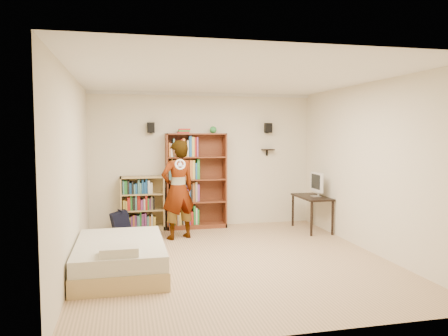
% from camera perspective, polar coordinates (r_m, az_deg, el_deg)
% --- Properties ---
extents(ground, '(4.50, 5.00, 0.01)m').
position_cam_1_polar(ground, '(6.68, 1.17, -11.88)').
color(ground, tan).
rests_on(ground, ground).
extents(room_shell, '(4.52, 5.02, 2.71)m').
position_cam_1_polar(room_shell, '(6.41, 1.20, 3.40)').
color(room_shell, beige).
rests_on(room_shell, ground).
extents(crown_molding, '(4.50, 5.00, 0.06)m').
position_cam_1_polar(crown_molding, '(6.46, 1.21, 11.49)').
color(crown_molding, silver).
rests_on(crown_molding, room_shell).
extents(speaker_left, '(0.14, 0.12, 0.20)m').
position_cam_1_polar(speaker_left, '(8.63, -9.54, 5.22)').
color(speaker_left, black).
rests_on(speaker_left, room_shell).
extents(speaker_right, '(0.14, 0.12, 0.20)m').
position_cam_1_polar(speaker_right, '(9.10, 5.80, 5.23)').
color(speaker_right, black).
rests_on(speaker_right, room_shell).
extents(wall_shelf, '(0.25, 0.16, 0.02)m').
position_cam_1_polar(wall_shelf, '(9.11, 5.76, 2.40)').
color(wall_shelf, black).
rests_on(wall_shelf, room_shell).
extents(tall_bookshelf, '(1.19, 0.35, 1.89)m').
position_cam_1_polar(tall_bookshelf, '(8.71, -3.66, -1.68)').
color(tall_bookshelf, brown).
rests_on(tall_bookshelf, ground).
extents(low_bookshelf, '(0.84, 0.32, 1.05)m').
position_cam_1_polar(low_bookshelf, '(8.67, -10.60, -4.57)').
color(low_bookshelf, tan).
rests_on(low_bookshelf, ground).
extents(computer_desk, '(0.49, 0.98, 0.67)m').
position_cam_1_polar(computer_desk, '(8.72, 11.39, -5.81)').
color(computer_desk, black).
rests_on(computer_desk, ground).
extents(imac, '(0.17, 0.48, 0.47)m').
position_cam_1_polar(imac, '(8.59, 11.92, -2.13)').
color(imac, silver).
rests_on(imac, computer_desk).
extents(daybed, '(1.18, 1.81, 0.54)m').
position_cam_1_polar(daybed, '(6.20, -13.41, -10.75)').
color(daybed, beige).
rests_on(daybed, ground).
extents(person, '(0.76, 0.64, 1.77)m').
position_cam_1_polar(person, '(7.84, -6.02, -2.84)').
color(person, black).
rests_on(person, ground).
extents(wii_wheel, '(0.18, 0.07, 0.19)m').
position_cam_1_polar(wii_wheel, '(7.46, -5.75, 0.46)').
color(wii_wheel, silver).
rests_on(wii_wheel, person).
extents(navy_bag, '(0.39, 0.32, 0.46)m').
position_cam_1_polar(navy_bag, '(8.39, -13.34, -6.98)').
color(navy_bag, black).
rests_on(navy_bag, ground).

